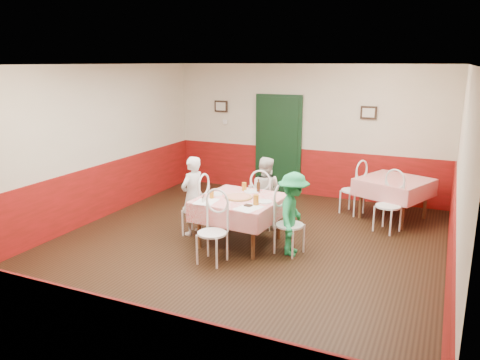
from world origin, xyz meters
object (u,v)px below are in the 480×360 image
at_px(chair_far, 263,203).
at_px(beer_bottle, 258,186).
at_px(chair_near, 212,233).
at_px(pizza, 239,197).
at_px(main_table, 240,221).
at_px(wallet, 248,205).
at_px(glass_b, 256,200).
at_px(glass_c, 244,187).
at_px(chair_second_b, 388,206).
at_px(chair_right, 290,225).
at_px(chair_left, 195,209).
at_px(diner_left, 193,196).
at_px(second_table, 393,199).
at_px(diner_far, 264,192).
at_px(chair_second_a, 352,191).
at_px(glass_a, 212,194).

bearing_deg(chair_far, beer_bottle, 96.48).
bearing_deg(chair_near, pizza, 88.07).
height_order(main_table, wallet, wallet).
distance_m(glass_b, wallet, 0.15).
bearing_deg(beer_bottle, wallet, -78.83).
relative_size(pizza, beer_bottle, 2.08).
height_order(main_table, glass_b, glass_b).
bearing_deg(beer_bottle, glass_c, 179.83).
bearing_deg(wallet, glass_b, 55.73).
bearing_deg(glass_b, chair_near, -125.53).
bearing_deg(chair_far, main_table, 81.86).
bearing_deg(chair_second_b, chair_far, -138.85).
relative_size(chair_far, beer_bottle, 4.46).
xyz_separation_m(main_table, chair_right, (0.85, -0.06, 0.08)).
relative_size(chair_left, pizza, 2.15).
bearing_deg(main_table, pizza, -115.61).
xyz_separation_m(chair_far, diner_left, (-0.96, -0.79, 0.22)).
bearing_deg(pizza, chair_second_b, 36.71).
bearing_deg(wallet, pizza, 137.23).
bearing_deg(diner_left, second_table, 140.00).
height_order(chair_near, diner_far, diner_far).
bearing_deg(wallet, chair_near, -120.95).
xyz_separation_m(chair_left, chair_second_a, (2.18, 2.22, 0.00)).
distance_m(chair_left, chair_near, 1.20).
bearing_deg(chair_left, pizza, 82.89).
xyz_separation_m(second_table, glass_b, (-1.71, -2.53, 0.46)).
bearing_deg(glass_b, chair_far, 106.02).
height_order(chair_left, chair_right, same).
distance_m(glass_c, beer_bottle, 0.26).
xyz_separation_m(chair_left, wallet, (1.14, -0.41, 0.32)).
relative_size(chair_near, diner_left, 0.67).
bearing_deg(pizza, main_table, 64.39).
bearing_deg(chair_near, chair_far, 87.36).
xyz_separation_m(second_table, diner_left, (-2.98, -2.22, 0.29)).
height_order(main_table, diner_left, diner_left).
distance_m(chair_far, pizza, 0.93).
bearing_deg(diner_left, wallet, 84.26).
distance_m(chair_right, glass_b, 0.64).
bearing_deg(beer_bottle, chair_far, 100.62).
bearing_deg(glass_c, beer_bottle, -0.17).
relative_size(pizza, diner_left, 0.31).
distance_m(glass_a, glass_c, 0.69).
height_order(chair_far, chair_second_b, same).
bearing_deg(glass_c, glass_b, -53.76).
height_order(main_table, chair_near, chair_near).
height_order(pizza, glass_c, glass_c).
bearing_deg(main_table, beer_bottle, 71.63).
bearing_deg(chair_second_a, diner_far, -20.00).
distance_m(chair_far, wallet, 1.26).
bearing_deg(chair_second_b, diner_left, -131.30).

